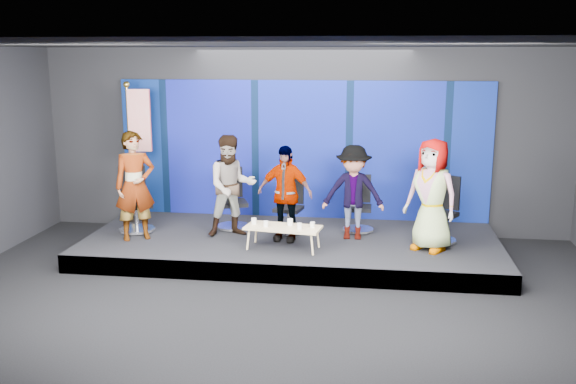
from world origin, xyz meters
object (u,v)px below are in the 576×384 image
(chair_c, at_px, (289,214))
(chair_e, at_px, (440,221))
(panelist_d, at_px, (353,192))
(mug_a, at_px, (254,221))
(mug_e, at_px, (312,225))
(chair_a, at_px, (135,210))
(chair_b, at_px, (232,209))
(panelist_e, at_px, (432,195))
(coffee_table, at_px, (283,228))
(mug_c, at_px, (290,222))
(mug_b, at_px, (266,224))
(panelist_c, at_px, (285,193))
(panelist_a, at_px, (135,186))
(flag_stand, at_px, (136,148))
(panelist_b, at_px, (232,186))
(chair_d, at_px, (359,213))
(mug_d, at_px, (299,226))

(chair_c, xyz_separation_m, chair_e, (2.57, -0.25, 0.04))
(chair_c, height_order, panelist_d, panelist_d)
(mug_a, relative_size, mug_e, 1.09)
(chair_a, height_order, chair_b, chair_a)
(panelist_e, relative_size, coffee_table, 1.42)
(mug_c, bearing_deg, mug_e, -13.36)
(chair_a, xyz_separation_m, panelist_e, (5.08, -0.42, 0.52))
(mug_b, bearing_deg, panelist_e, 7.11)
(mug_e, bearing_deg, panelist_c, 136.02)
(chair_b, bearing_deg, panelist_a, -170.09)
(coffee_table, relative_size, mug_a, 12.93)
(mug_b, bearing_deg, panelist_d, 30.58)
(chair_a, relative_size, chair_c, 1.14)
(flag_stand, bearing_deg, panelist_a, -74.68)
(panelist_b, bearing_deg, chair_d, -6.34)
(panelist_e, bearing_deg, mug_b, -139.63)
(panelist_c, height_order, flag_stand, flag_stand)
(panelist_c, distance_m, chair_e, 2.63)
(chair_c, relative_size, panelist_c, 0.62)
(mug_c, bearing_deg, mug_b, -159.87)
(panelist_d, bearing_deg, mug_c, -146.01)
(panelist_e, relative_size, mug_a, 18.38)
(panelist_a, bearing_deg, mug_b, -38.00)
(panelist_c, bearing_deg, chair_c, 99.17)
(panelist_a, relative_size, mug_e, 20.52)
(chair_c, bearing_deg, mug_d, -64.17)
(chair_a, height_order, coffee_table, chair_a)
(chair_b, xyz_separation_m, mug_c, (1.19, -1.04, 0.07))
(chair_e, bearing_deg, panelist_d, -147.15)
(mug_a, bearing_deg, panelist_b, 131.68)
(mug_e, bearing_deg, chair_a, 167.82)
(panelist_e, bearing_deg, mug_d, -136.03)
(chair_b, distance_m, mug_d, 1.85)
(panelist_e, bearing_deg, mug_c, -141.92)
(chair_c, distance_m, panelist_c, 0.69)
(chair_b, distance_m, panelist_d, 2.25)
(panelist_b, relative_size, panelist_d, 1.09)
(coffee_table, relative_size, flag_stand, 0.49)
(coffee_table, bearing_deg, panelist_c, 94.90)
(panelist_c, xyz_separation_m, mug_d, (0.32, -0.61, -0.39))
(panelist_d, bearing_deg, panelist_e, -20.90)
(mug_d, xyz_separation_m, mug_e, (0.19, 0.11, -0.00))
(panelist_b, xyz_separation_m, mug_c, (1.08, -0.55, -0.45))
(panelist_e, height_order, mug_d, panelist_e)
(chair_a, relative_size, mug_a, 11.62)
(chair_d, bearing_deg, mug_d, -123.36)
(chair_e, bearing_deg, panelist_c, -141.27)
(mug_e, relative_size, flag_stand, 0.03)
(chair_d, bearing_deg, panelist_d, -99.92)
(chair_a, distance_m, panelist_a, 0.75)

